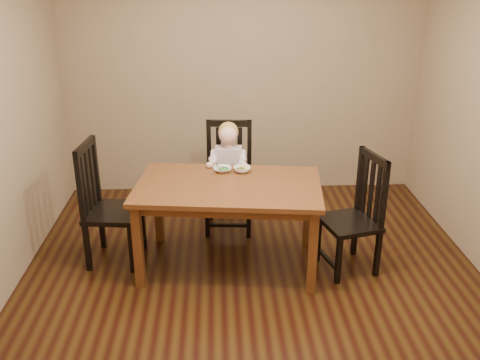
{
  "coord_description": "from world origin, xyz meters",
  "views": [
    {
      "loc": [
        -0.29,
        -3.94,
        2.53
      ],
      "look_at": [
        -0.1,
        0.25,
        0.81
      ],
      "focal_mm": 40.0,
      "sensor_mm": 36.0,
      "label": 1
    }
  ],
  "objects_px": {
    "chair_left": "(107,206)",
    "chair_right": "(355,216)",
    "bowl_peas": "(223,169)",
    "bowl_veg": "(242,169)",
    "chair_child": "(229,179)",
    "dining_table": "(228,194)",
    "toddler": "(228,167)"
  },
  "relations": [
    {
      "from": "dining_table",
      "to": "chair_child",
      "type": "xyz_separation_m",
      "value": [
        0.02,
        0.76,
        -0.17
      ]
    },
    {
      "from": "bowl_peas",
      "to": "chair_child",
      "type": "bearing_deg",
      "value": 81.87
    },
    {
      "from": "chair_right",
      "to": "toddler",
      "type": "distance_m",
      "value": 1.35
    },
    {
      "from": "chair_left",
      "to": "chair_right",
      "type": "xyz_separation_m",
      "value": [
        2.16,
        -0.24,
        -0.03
      ]
    },
    {
      "from": "bowl_veg",
      "to": "chair_left",
      "type": "bearing_deg",
      "value": -173.64
    },
    {
      "from": "chair_right",
      "to": "toddler",
      "type": "bearing_deg",
      "value": 37.82
    },
    {
      "from": "chair_child",
      "to": "bowl_veg",
      "type": "distance_m",
      "value": 0.57
    },
    {
      "from": "chair_left",
      "to": "bowl_veg",
      "type": "bearing_deg",
      "value": 102.68
    },
    {
      "from": "dining_table",
      "to": "chair_left",
      "type": "relative_size",
      "value": 1.49
    },
    {
      "from": "dining_table",
      "to": "toddler",
      "type": "bearing_deg",
      "value": 88.56
    },
    {
      "from": "chair_child",
      "to": "bowl_veg",
      "type": "height_order",
      "value": "chair_child"
    },
    {
      "from": "toddler",
      "to": "chair_child",
      "type": "bearing_deg",
      "value": -90.0
    },
    {
      "from": "chair_left",
      "to": "chair_right",
      "type": "height_order",
      "value": "chair_left"
    },
    {
      "from": "toddler",
      "to": "bowl_peas",
      "type": "distance_m",
      "value": 0.43
    },
    {
      "from": "bowl_peas",
      "to": "bowl_veg",
      "type": "distance_m",
      "value": 0.18
    },
    {
      "from": "dining_table",
      "to": "bowl_veg",
      "type": "bearing_deg",
      "value": 64.83
    },
    {
      "from": "toddler",
      "to": "bowl_veg",
      "type": "relative_size",
      "value": 3.77
    },
    {
      "from": "chair_right",
      "to": "bowl_veg",
      "type": "xyz_separation_m",
      "value": [
        -0.96,
        0.38,
        0.3
      ]
    },
    {
      "from": "toddler",
      "to": "bowl_peas",
      "type": "bearing_deg",
      "value": 85.33
    },
    {
      "from": "toddler",
      "to": "bowl_veg",
      "type": "bearing_deg",
      "value": 108.88
    },
    {
      "from": "toddler",
      "to": "bowl_veg",
      "type": "xyz_separation_m",
      "value": [
        0.11,
        -0.42,
        0.13
      ]
    },
    {
      "from": "toddler",
      "to": "dining_table",
      "type": "bearing_deg",
      "value": 92.57
    },
    {
      "from": "chair_child",
      "to": "bowl_veg",
      "type": "xyz_separation_m",
      "value": [
        0.11,
        -0.48,
        0.29
      ]
    },
    {
      "from": "chair_child",
      "to": "bowl_peas",
      "type": "xyz_separation_m",
      "value": [
        -0.07,
        -0.46,
        0.28
      ]
    },
    {
      "from": "chair_right",
      "to": "bowl_veg",
      "type": "height_order",
      "value": "chair_right"
    },
    {
      "from": "dining_table",
      "to": "bowl_veg",
      "type": "distance_m",
      "value": 0.33
    },
    {
      "from": "chair_left",
      "to": "bowl_veg",
      "type": "relative_size",
      "value": 7.12
    },
    {
      "from": "bowl_peas",
      "to": "bowl_veg",
      "type": "height_order",
      "value": "bowl_veg"
    },
    {
      "from": "chair_child",
      "to": "chair_right",
      "type": "bearing_deg",
      "value": 145.26
    },
    {
      "from": "dining_table",
      "to": "bowl_peas",
      "type": "distance_m",
      "value": 0.32
    },
    {
      "from": "bowl_veg",
      "to": "dining_table",
      "type": "bearing_deg",
      "value": -115.17
    },
    {
      "from": "chair_left",
      "to": "toddler",
      "type": "distance_m",
      "value": 1.23
    }
  ]
}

